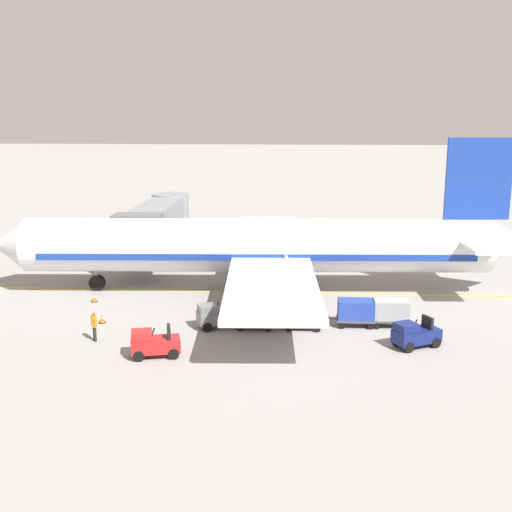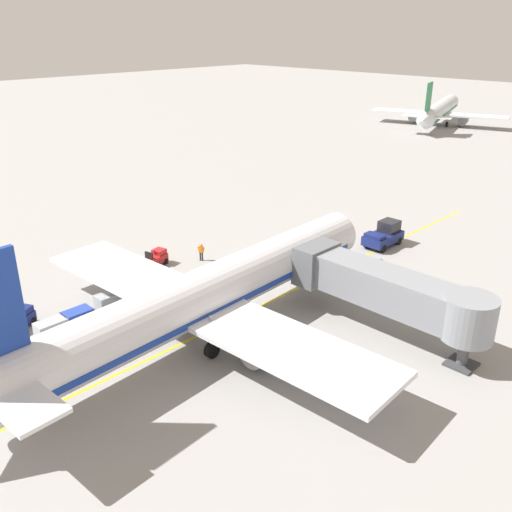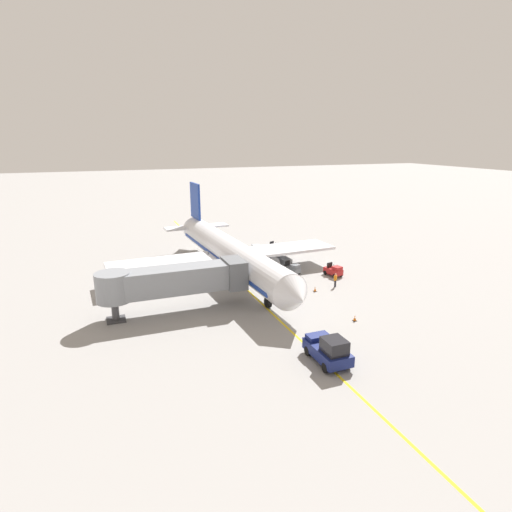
# 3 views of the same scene
# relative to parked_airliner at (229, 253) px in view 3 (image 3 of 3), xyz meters

# --- Properties ---
(ground_plane) EXTENTS (400.00, 400.00, 0.00)m
(ground_plane) POSITION_rel_parked_airliner_xyz_m (-0.38, -0.56, -3.19)
(ground_plane) COLOR gray
(gate_lead_in_line) EXTENTS (0.24, 80.00, 0.01)m
(gate_lead_in_line) POSITION_rel_parked_airliner_xyz_m (-0.38, -0.56, -3.18)
(gate_lead_in_line) COLOR gold
(gate_lead_in_line) RESTS_ON ground
(parked_airliner) EXTENTS (30.23, 37.33, 10.63)m
(parked_airliner) POSITION_rel_parked_airliner_xyz_m (0.00, 0.00, 0.00)
(parked_airliner) COLOR silver
(parked_airliner) RESTS_ON ground
(jet_bridge) EXTENTS (14.94, 3.50, 4.98)m
(jet_bridge) POSITION_rel_parked_airliner_xyz_m (8.77, 9.17, 0.27)
(jet_bridge) COLOR gray
(jet_bridge) RESTS_ON ground
(pushback_tractor) EXTENTS (2.24, 4.41, 2.40)m
(pushback_tractor) POSITION_rel_parked_airliner_xyz_m (-0.67, 23.73, -2.09)
(pushback_tractor) COLOR navy
(pushback_tractor) RESTS_ON ground
(baggage_tug_lead) EXTENTS (2.06, 2.77, 1.62)m
(baggage_tug_lead) POSITION_rel_parked_airliner_xyz_m (-7.95, 1.99, -2.47)
(baggage_tug_lead) COLOR slate
(baggage_tug_lead) RESTS_ON ground
(baggage_tug_trailing) EXTENTS (2.22, 2.77, 1.62)m
(baggage_tug_trailing) POSITION_rel_parked_airliner_xyz_m (-10.42, -8.93, -2.47)
(baggage_tug_trailing) COLOR navy
(baggage_tug_trailing) RESTS_ON ground
(baggage_tug_spare) EXTENTS (1.79, 2.71, 1.62)m
(baggage_tug_spare) POSITION_rel_parked_airliner_xyz_m (-12.68, 4.71, -2.47)
(baggage_tug_spare) COLOR #B21E1E
(baggage_tug_spare) RESTS_ON ground
(baggage_cart_front) EXTENTS (1.31, 2.90, 1.58)m
(baggage_cart_front) POSITION_rel_parked_airliner_xyz_m (-7.98, -0.17, -2.24)
(baggage_cart_front) COLOR #4C4C51
(baggage_cart_front) RESTS_ON ground
(baggage_cart_second_in_train) EXTENTS (1.31, 2.90, 1.58)m
(baggage_cart_second_in_train) POSITION_rel_parked_airliner_xyz_m (-7.85, -2.96, -2.24)
(baggage_cart_second_in_train) COLOR #4C4C51
(baggage_cart_second_in_train) RESTS_ON ground
(baggage_cart_third_in_train) EXTENTS (1.31, 2.90, 1.58)m
(baggage_cart_third_in_train) POSITION_rel_parked_airliner_xyz_m (-7.15, -6.06, -2.24)
(baggage_cart_third_in_train) COLOR #4C4C51
(baggage_cart_third_in_train) RESTS_ON ground
(baggage_cart_tail_end) EXTENTS (1.31, 2.90, 1.58)m
(baggage_cart_tail_end) POSITION_rel_parked_airliner_xyz_m (-7.05, -8.09, -2.24)
(baggage_cart_tail_end) COLOR #4C4C51
(baggage_cart_tail_end) RESTS_ON ground
(ground_crew_wing_walker) EXTENTS (0.67, 0.44, 1.69)m
(ground_crew_wing_walker) POSITION_rel_parked_airliner_xyz_m (-10.64, 8.46, -2.23)
(ground_crew_wing_walker) COLOR #232328
(ground_crew_wing_walker) RESTS_ON ground
(safety_cone_nose_left) EXTENTS (0.36, 0.36, 0.59)m
(safety_cone_nose_left) POSITION_rel_parked_airliner_xyz_m (-3.38, 10.80, -2.90)
(safety_cone_nose_left) COLOR black
(safety_cone_nose_left) RESTS_ON ground
(safety_cone_nose_right) EXTENTS (0.36, 0.36, 0.59)m
(safety_cone_nose_right) POSITION_rel_parked_airliner_xyz_m (-7.61, 8.99, -2.90)
(safety_cone_nose_right) COLOR black
(safety_cone_nose_right) RESTS_ON ground
(safety_cone_wing_tip) EXTENTS (0.36, 0.36, 0.59)m
(safety_cone_wing_tip) POSITION_rel_parked_airliner_xyz_m (-7.21, 17.73, -2.90)
(safety_cone_wing_tip) COLOR black
(safety_cone_wing_tip) RESTS_ON ground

